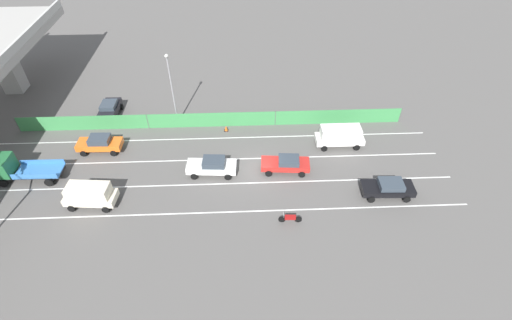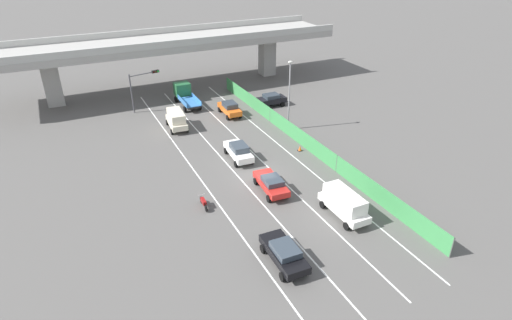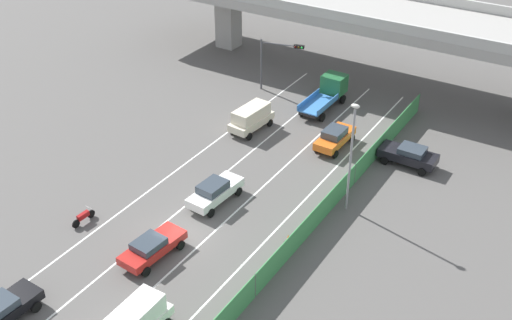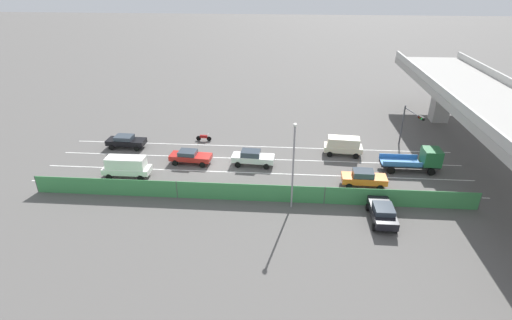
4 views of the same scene
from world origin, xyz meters
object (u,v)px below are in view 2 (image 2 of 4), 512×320
car_taxi_orange (230,108)px  flatbed_truck_blue (185,94)px  car_van_white (344,203)px  motorcycle (204,203)px  traffic_light (142,83)px  street_lamp (289,90)px  car_sedan_black (284,253)px  car_van_cream (176,119)px  traffic_cone (300,148)px  car_hatchback_white (239,151)px  parked_sedan_dark (270,100)px  car_sedan_red (271,183)px

car_taxi_orange → flatbed_truck_blue: size_ratio=0.73×
car_van_white → motorcycle: car_van_white is taller
traffic_light → street_lamp: 19.45m
car_van_white → street_lamp: size_ratio=0.60×
car_sedan_black → motorcycle: bearing=107.0°
motorcycle → street_lamp: street_lamp is taller
car_van_cream → street_lamp: 13.65m
traffic_light → traffic_cone: size_ratio=8.13×
motorcycle → traffic_light: (0.72, 24.66, 3.19)m
car_van_white → traffic_light: (-9.14, 30.80, 2.40)m
car_hatchback_white → car_van_cream: bearing=108.6°
car_van_cream → parked_sedan_dark: (13.32, 1.75, -0.31)m
traffic_cone → parked_sedan_dark: bearing=76.2°
car_van_cream → traffic_cone: bearing=-48.6°
motorcycle → parked_sedan_dark: bearing=49.3°
car_van_white → traffic_cone: (2.96, 11.66, -0.96)m
car_sedan_red → car_van_white: 6.87m
car_van_cream → traffic_light: bearing=104.7°
car_sedan_black → parked_sedan_dark: 30.71m
car_hatchback_white → traffic_cone: bearing=-9.9°
car_van_cream → car_van_white: (7.12, -23.09, 0.04)m
car_sedan_black → traffic_light: traffic_light is taller
car_taxi_orange → motorcycle: size_ratio=2.27×
traffic_light → street_lamp: street_lamp is taller
car_sedan_red → traffic_light: size_ratio=0.93×
parked_sedan_dark → traffic_light: (-15.34, 5.96, 2.74)m
car_sedan_black → motorcycle: (-2.74, 8.97, -0.41)m
traffic_light → motorcycle: bearing=-91.7°
car_van_cream → parked_sedan_dark: bearing=7.5°
car_van_cream → traffic_light: (-2.02, 7.71, 2.44)m
car_hatchback_white → motorcycle: (-6.20, -6.68, -0.47)m
parked_sedan_dark → car_taxi_orange: bearing=-174.5°
car_sedan_red → car_sedan_black: bearing=-112.3°
car_sedan_red → car_hatchback_white: 6.96m
car_van_cream → parked_sedan_dark: 13.44m
car_sedan_red → street_lamp: street_lamp is taller
motorcycle → parked_sedan_dark: (16.07, 18.70, 0.44)m
car_sedan_black → flatbed_truck_blue: bearing=84.1°
car_sedan_black → car_taxi_orange: 28.05m
car_sedan_red → car_van_white: car_van_white is taller
car_taxi_orange → traffic_light: (-9.30, 6.54, 2.72)m
car_taxi_orange → flatbed_truck_blue: (-3.81, 6.62, 0.38)m
parked_sedan_dark → traffic_cone: size_ratio=7.19×
traffic_cone → car_hatchback_white: bearing=170.1°
motorcycle → traffic_light: 24.88m
car_sedan_black → car_sedan_red: car_sedan_black is taller
car_sedan_black → car_van_white: size_ratio=0.95×
traffic_cone → car_taxi_orange: bearing=102.6°
traffic_light → car_van_cream: bearing=-75.3°
car_van_cream → traffic_cone: (10.08, -11.43, -0.92)m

